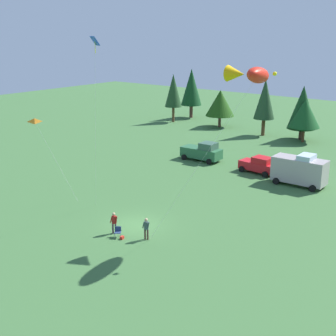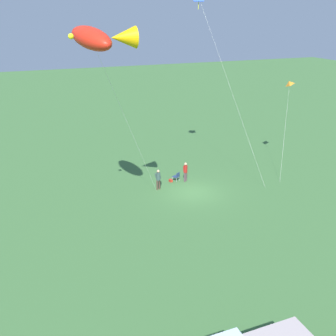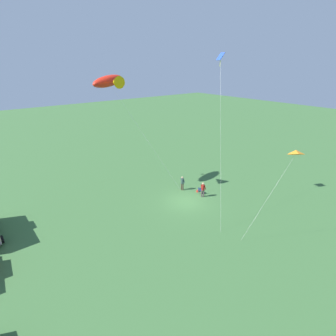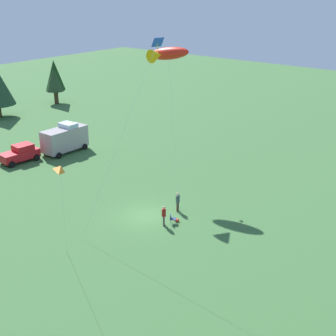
# 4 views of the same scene
# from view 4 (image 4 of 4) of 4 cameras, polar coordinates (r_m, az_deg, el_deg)

# --- Properties ---
(ground_plane) EXTENTS (160.00, 160.00, 0.00)m
(ground_plane) POSITION_cam_4_polar(r_m,az_deg,el_deg) (39.99, -2.72, -5.84)
(ground_plane) COLOR #396433
(person_kite_flyer) EXTENTS (0.62, 0.42, 1.74)m
(person_kite_flyer) POSITION_cam_4_polar(r_m,az_deg,el_deg) (40.29, 1.20, -3.98)
(person_kite_flyer) COLOR #473229
(person_kite_flyer) RESTS_ON ground
(folding_chair) EXTENTS (0.66, 0.66, 0.82)m
(folding_chair) POSITION_cam_4_polar(r_m,az_deg,el_deg) (38.55, 0.49, -6.12)
(folding_chair) COLOR navy
(folding_chair) RESTS_ON ground
(person_spectator) EXTENTS (0.52, 0.51, 1.74)m
(person_spectator) POSITION_cam_4_polar(r_m,az_deg,el_deg) (37.99, -0.50, -5.65)
(person_spectator) COLOR #4F3A42
(person_spectator) RESTS_ON ground
(backpack_on_grass) EXTENTS (0.27, 0.35, 0.22)m
(backpack_on_grass) POSITION_cam_4_polar(r_m,az_deg,el_deg) (39.03, 1.07, -6.38)
(backpack_on_grass) COLOR red
(backpack_on_grass) RESTS_ON ground
(car_red_sedan) EXTENTS (4.33, 2.50, 1.89)m
(car_red_sedan) POSITION_cam_4_polar(r_m,az_deg,el_deg) (54.03, -17.55, 1.71)
(car_red_sedan) COLOR red
(car_red_sedan) RESTS_ON ground
(van_motorhome_grey) EXTENTS (5.43, 2.65, 3.34)m
(van_motorhome_grey) POSITION_cam_4_polar(r_m,az_deg,el_deg) (55.68, -12.46, 3.56)
(van_motorhome_grey) COLOR #A69A99
(van_motorhome_grey) RESTS_ON ground
(kite_large_fish) EXTENTS (6.85, 7.72, 13.15)m
(kite_large_fish) POSITION_cam_4_polar(r_m,az_deg,el_deg) (44.47, -0.28, 13.73)
(kite_large_fish) COLOR red
(kite_large_fish) RESTS_ON ground
(kite_diamond_blue) EXTENTS (5.27, 4.18, 15.00)m
(kite_diamond_blue) POSITION_cam_4_polar(r_m,az_deg,el_deg) (33.09, -1.81, 13.68)
(kite_diamond_blue) COLOR blue
(kite_diamond_blue) RESTS_ON ground
(kite_delta_orange) EXTENTS (2.50, 3.33, 8.17)m
(kite_delta_orange) POSITION_cam_4_polar(r_m,az_deg,el_deg) (29.31, -12.90, -0.07)
(kite_delta_orange) COLOR orange
(kite_delta_orange) RESTS_ON ground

